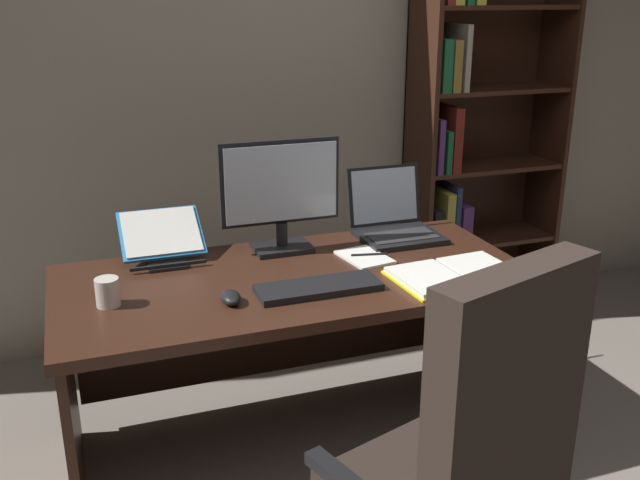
# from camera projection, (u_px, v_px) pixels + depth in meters

# --- Properties ---
(wall_back) EXTENTS (5.26, 0.12, 2.56)m
(wall_back) POSITION_uv_depth(u_px,v_px,m) (259.00, 76.00, 3.42)
(wall_back) COLOR #A89E8E
(wall_back) RESTS_ON ground
(desk) EXTENTS (1.67, 0.78, 0.71)m
(desk) POSITION_uv_depth(u_px,v_px,m) (289.00, 314.00, 2.66)
(desk) COLOR #381E14
(desk) RESTS_ON ground
(bookshelf) EXTENTS (0.80, 0.32, 2.00)m
(bookshelf) POSITION_uv_depth(u_px,v_px,m) (469.00, 140.00, 3.65)
(bookshelf) COLOR #381E14
(bookshelf) RESTS_ON ground
(monitor) EXTENTS (0.47, 0.16, 0.43)m
(monitor) POSITION_uv_depth(u_px,v_px,m) (281.00, 196.00, 2.70)
(monitor) COLOR black
(monitor) RESTS_ON desk
(laptop) EXTENTS (0.32, 0.32, 0.27)m
(laptop) POSITION_uv_depth(u_px,v_px,m) (394.00, 223.00, 2.92)
(laptop) COLOR black
(laptop) RESTS_ON desk
(keyboard) EXTENTS (0.42, 0.15, 0.02)m
(keyboard) POSITION_uv_depth(u_px,v_px,m) (318.00, 287.00, 2.39)
(keyboard) COLOR black
(keyboard) RESTS_ON desk
(computer_mouse) EXTENTS (0.06, 0.10, 0.04)m
(computer_mouse) POSITION_uv_depth(u_px,v_px,m) (231.00, 297.00, 2.29)
(computer_mouse) COLOR black
(computer_mouse) RESTS_ON desk
(reading_stand_with_book) EXTENTS (0.30, 0.28, 0.16)m
(reading_stand_with_book) POSITION_uv_depth(u_px,v_px,m) (162.00, 238.00, 2.67)
(reading_stand_with_book) COLOR black
(reading_stand_with_book) RESTS_ON desk
(open_binder) EXTENTS (0.46, 0.32, 0.02)m
(open_binder) POSITION_uv_depth(u_px,v_px,m) (455.00, 274.00, 2.50)
(open_binder) COLOR yellow
(open_binder) RESTS_ON desk
(notepad) EXTENTS (0.18, 0.23, 0.01)m
(notepad) POSITION_uv_depth(u_px,v_px,m) (364.00, 257.00, 2.68)
(notepad) COLOR white
(notepad) RESTS_ON desk
(pen) EXTENTS (0.14, 0.04, 0.01)m
(pen) POSITION_uv_depth(u_px,v_px,m) (369.00, 254.00, 2.68)
(pen) COLOR black
(pen) RESTS_ON notepad
(coffee_mug) EXTENTS (0.08, 0.08, 0.09)m
(coffee_mug) POSITION_uv_depth(u_px,v_px,m) (108.00, 292.00, 2.26)
(coffee_mug) COLOR silver
(coffee_mug) RESTS_ON desk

